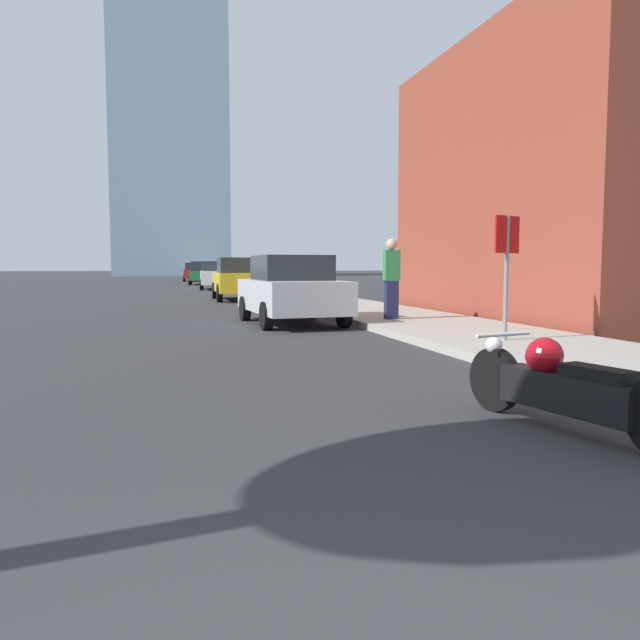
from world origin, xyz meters
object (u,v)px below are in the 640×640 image
object	(u,v)px
parked_car_yellow	(236,279)
parked_car_red	(193,272)
stop_sign	(507,255)
parked_car_green	(201,273)
parked_car_silver	(291,290)
parked_car_white	(215,275)
motorcycle	(564,386)
pedestrian	(391,277)

from	to	relation	value
parked_car_yellow	parked_car_red	size ratio (longest dim) A/B	1.10
parked_car_red	stop_sign	bearing A→B (deg)	-84.43
parked_car_green	parked_car_red	bearing A→B (deg)	94.27
parked_car_green	parked_car_silver	bearing A→B (deg)	-85.87
parked_car_yellow	parked_car_white	distance (m)	12.22
motorcycle	pedestrian	xyz separation A→B (m)	(1.92, 8.99, 0.74)
parked_car_red	stop_sign	distance (m)	49.29
motorcycle	parked_car_red	world-z (taller)	parked_car_red
parked_car_silver	parked_car_red	bearing A→B (deg)	87.07
motorcycle	stop_sign	size ratio (longest dim) A/B	1.11
parked_car_silver	parked_car_yellow	distance (m)	10.89
parked_car_yellow	parked_car_white	world-z (taller)	parked_car_yellow
parked_car_silver	pedestrian	bearing A→B (deg)	-26.74
stop_sign	parked_car_white	bearing A→B (deg)	94.63
parked_car_silver	stop_sign	world-z (taller)	stop_sign
pedestrian	parked_car_silver	bearing A→B (deg)	156.25
parked_car_silver	stop_sign	bearing A→B (deg)	-67.70
parked_car_green	parked_car_yellow	bearing A→B (deg)	-85.85
parked_car_yellow	stop_sign	world-z (taller)	stop_sign
parked_car_yellow	stop_sign	bearing A→B (deg)	-80.25
parked_car_yellow	parked_car_red	distance (m)	33.09
parked_car_silver	parked_car_green	world-z (taller)	parked_car_green
motorcycle	parked_car_white	world-z (taller)	parked_car_white
parked_car_white	pedestrian	xyz separation A→B (m)	(1.96, -24.05, 0.28)
motorcycle	parked_car_silver	distance (m)	9.94
stop_sign	pedestrian	world-z (taller)	stop_sign
motorcycle	parked_car_red	distance (m)	53.92
parked_car_green	parked_car_red	size ratio (longest dim) A/B	1.01
motorcycle	parked_car_green	xyz separation A→B (m)	(-0.23, 43.19, 0.49)
pedestrian	parked_car_white	bearing A→B (deg)	94.65
parked_car_yellow	pedestrian	distance (m)	12.03
stop_sign	pedestrian	distance (m)	4.34
stop_sign	parked_car_silver	bearing A→B (deg)	115.29
parked_car_red	parked_car_white	bearing A→B (deg)	-86.75
parked_car_green	stop_sign	distance (m)	38.59
parked_car_silver	parked_car_white	size ratio (longest dim) A/B	0.98
parked_car_silver	parked_car_white	world-z (taller)	parked_car_white
parked_car_green	motorcycle	bearing A→B (deg)	-85.58
parked_car_green	parked_car_red	xyz separation A→B (m)	(-0.03, 10.72, -0.01)
parked_car_white	parked_car_red	distance (m)	20.87
motorcycle	parked_car_white	xyz separation A→B (m)	(-0.04, 33.04, 0.46)
motorcycle	stop_sign	distance (m)	5.33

